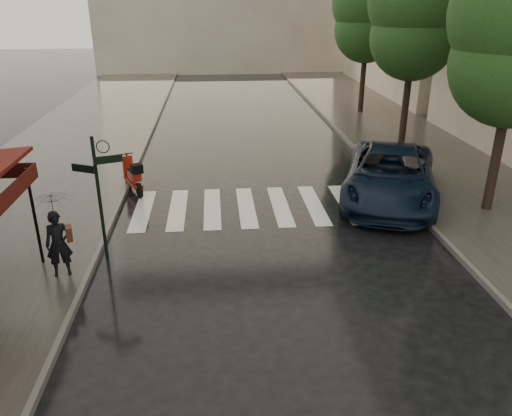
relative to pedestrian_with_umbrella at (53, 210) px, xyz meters
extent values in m
plane|color=black|center=(2.00, -2.11, -1.71)|extent=(120.00, 120.00, 0.00)
cube|color=#38332D|center=(-2.50, 9.89, -1.65)|extent=(6.00, 60.00, 0.12)
cube|color=#38332D|center=(12.25, 9.89, -1.65)|extent=(5.50, 60.00, 0.12)
cube|color=#595651|center=(0.55, 9.89, -1.64)|extent=(0.12, 60.00, 0.16)
cube|color=#595651|center=(9.45, 9.89, -1.64)|extent=(0.12, 60.00, 0.16)
cube|color=silver|center=(1.30, 3.89, -1.70)|extent=(0.50, 3.20, 0.01)
cube|color=silver|center=(2.35, 3.89, -1.70)|extent=(0.50, 3.20, 0.01)
cube|color=silver|center=(3.40, 3.89, -1.70)|extent=(0.50, 3.20, 0.01)
cube|color=silver|center=(4.45, 3.89, -1.70)|extent=(0.50, 3.20, 0.01)
cube|color=silver|center=(5.50, 3.89, -1.70)|extent=(0.50, 3.20, 0.01)
cube|color=silver|center=(6.55, 3.89, -1.70)|extent=(0.50, 3.20, 0.01)
cube|color=silver|center=(7.60, 3.89, -1.70)|extent=(0.50, 3.20, 0.01)
cube|color=silver|center=(8.65, 3.89, -1.70)|extent=(0.50, 3.20, 0.01)
cylinder|color=black|center=(-0.65, 0.64, -0.42)|extent=(0.07, 0.07, 2.35)
cylinder|color=black|center=(0.80, 0.89, -0.16)|extent=(0.08, 0.08, 3.10)
cube|color=black|center=(1.10, 0.89, 0.84)|extent=(0.62, 0.26, 0.18)
cube|color=black|center=(0.52, 0.89, 0.64)|extent=(0.56, 0.29, 0.18)
cylinder|color=black|center=(11.60, 2.89, 0.54)|extent=(0.28, 0.28, 4.26)
cylinder|color=black|center=(11.50, 9.89, 0.65)|extent=(0.28, 0.28, 4.48)
sphere|color=#163D16|center=(11.50, 9.89, 2.81)|extent=(3.40, 3.40, 3.40)
sphere|color=#163D16|center=(11.50, 9.89, 4.17)|extent=(3.80, 3.80, 3.80)
cylinder|color=black|center=(11.70, 16.89, 0.59)|extent=(0.28, 0.28, 4.37)
sphere|color=#163D16|center=(11.70, 16.89, 2.70)|extent=(3.40, 3.40, 3.40)
sphere|color=#163D16|center=(11.70, 16.89, 4.03)|extent=(3.80, 3.80, 3.80)
imported|color=black|center=(0.00, 0.00, -0.82)|extent=(0.64, 0.50, 1.54)
imported|color=black|center=(0.00, 0.00, 0.38)|extent=(1.12, 1.13, 0.84)
cube|color=#452012|center=(0.24, 0.06, -0.59)|extent=(0.19, 0.31, 0.33)
cylinder|color=black|center=(1.07, 4.99, -1.47)|extent=(0.30, 0.49, 0.49)
cylinder|color=black|center=(0.54, 6.15, -1.47)|extent=(0.30, 0.49, 0.49)
cube|color=maroon|center=(0.80, 5.59, -1.38)|extent=(0.81, 1.32, 0.10)
cube|color=maroon|center=(0.90, 5.36, -1.08)|extent=(0.51, 0.64, 0.29)
cube|color=maroon|center=(0.61, 6.01, -1.00)|extent=(0.35, 0.25, 0.76)
cylinder|color=black|center=(0.56, 6.10, -0.57)|extent=(0.44, 0.23, 0.04)
cube|color=black|center=(1.06, 5.02, -0.74)|extent=(0.42, 0.41, 0.29)
imported|color=black|center=(9.00, 4.15, -0.89)|extent=(4.55, 6.44, 1.63)
camera|label=1|loc=(3.53, -10.25, 4.23)|focal=35.00mm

